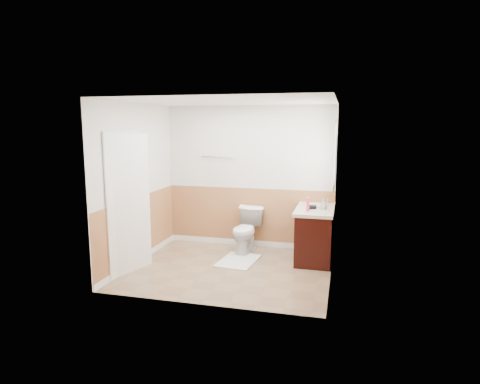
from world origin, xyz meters
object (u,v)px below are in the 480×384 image
(toilet, at_px, (246,231))
(bath_mat, at_px, (238,261))
(vanity_cabinet, at_px, (315,235))
(soap_dispenser, at_px, (323,204))
(lotion_bottle, at_px, (308,204))

(toilet, bearing_deg, bath_mat, -84.09)
(vanity_cabinet, relative_size, soap_dispenser, 6.46)
(soap_dispenser, bearing_deg, toilet, 172.42)
(toilet, xyz_separation_m, soap_dispenser, (1.29, -0.17, 0.56))
(toilet, bearing_deg, soap_dispenser, -1.67)
(toilet, height_order, lotion_bottle, lotion_bottle)
(lotion_bottle, distance_m, soap_dispenser, 0.32)
(bath_mat, relative_size, soap_dispenser, 4.70)
(toilet, relative_size, lotion_bottle, 3.41)
(vanity_cabinet, height_order, lotion_bottle, lotion_bottle)
(soap_dispenser, bearing_deg, lotion_bottle, -132.86)
(toilet, height_order, vanity_cabinet, vanity_cabinet)
(lotion_bottle, bearing_deg, vanity_cabinet, 72.56)
(toilet, distance_m, vanity_cabinet, 1.18)
(lotion_bottle, bearing_deg, toilet, 159.11)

